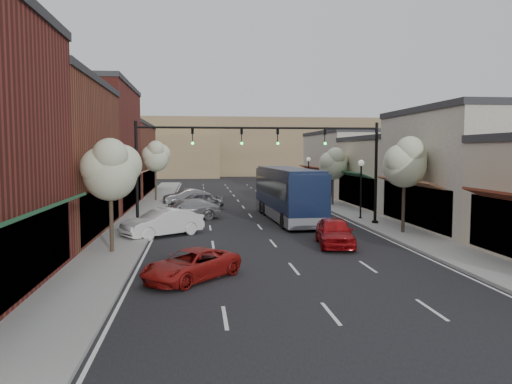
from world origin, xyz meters
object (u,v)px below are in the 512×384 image
object	(u,v)px
coach_bus	(288,193)
tree_right_near	(406,161)
red_hatchback	(335,232)
parked_car_c	(186,209)
tree_left_near	(111,169)
parked_car_e	(187,197)
signal_mast_left	(174,158)
tree_left_far	(156,156)
lamp_post_near	(361,179)
parked_car_a	(191,265)
lamp_post_far	(308,170)
parked_car_b	(162,223)
parked_car_d	(197,201)
signal_mast_right	(342,158)
tree_right_far	(334,163)

from	to	relation	value
coach_bus	tree_right_near	bearing A→B (deg)	-54.50
red_hatchback	parked_car_c	distance (m)	14.07
tree_left_near	parked_car_e	bearing A→B (deg)	82.52
signal_mast_left	tree_left_far	bearing A→B (deg)	98.35
tree_left_far	coach_bus	world-z (taller)	tree_left_far
lamp_post_near	red_hatchback	distance (m)	10.91
parked_car_a	lamp_post_near	bearing A→B (deg)	95.51
tree_right_near	lamp_post_far	xyz separation A→B (m)	(-0.55, 24.06, -1.45)
signal_mast_left	parked_car_b	size ratio (longest dim) A/B	1.66
tree_left_far	lamp_post_far	bearing A→B (deg)	7.30
parked_car_d	coach_bus	bearing A→B (deg)	25.78
tree_right_near	lamp_post_far	distance (m)	24.11
tree_left_near	parked_car_e	distance (m)	23.91
signal_mast_right	parked_car_e	bearing A→B (deg)	125.03
red_hatchback	lamp_post_far	bearing A→B (deg)	88.20
lamp_post_far	parked_car_d	distance (m)	15.60
parked_car_e	coach_bus	bearing A→B (deg)	16.70
tree_left_far	parked_car_e	bearing A→B (deg)	-39.59
lamp_post_far	signal_mast_left	bearing A→B (deg)	-123.86
lamp_post_near	parked_car_d	world-z (taller)	lamp_post_near
tree_left_far	lamp_post_near	world-z (taller)	tree_left_far
signal_mast_right	parked_car_a	world-z (taller)	signal_mast_right
coach_bus	parked_car_c	size ratio (longest dim) A/B	2.42
coach_bus	parked_car_a	world-z (taller)	coach_bus
signal_mast_right	lamp_post_near	bearing A→B (deg)	48.95
coach_bus	parked_car_a	size ratio (longest dim) A/B	2.92
parked_car_a	lamp_post_far	bearing A→B (deg)	113.00
signal_mast_right	tree_left_far	bearing A→B (deg)	127.71
lamp_post_near	parked_car_b	size ratio (longest dim) A/B	0.89
tree_right_near	lamp_post_near	world-z (taller)	tree_right_near
parked_car_b	parked_car_a	bearing A→B (deg)	-26.03
lamp_post_far	coach_bus	size ratio (longest dim) A/B	0.35
signal_mast_right	parked_car_e	world-z (taller)	signal_mast_right
tree_right_far	lamp_post_far	xyz separation A→B (m)	(-0.55, 8.06, -0.99)
tree_left_near	red_hatchback	distance (m)	11.96
tree_right_far	parked_car_c	size ratio (longest dim) A/B	1.04
parked_car_d	parked_car_e	xyz separation A→B (m)	(-0.98, 5.11, -0.05)
coach_bus	red_hatchback	size ratio (longest dim) A/B	2.81
signal_mast_right	tree_left_near	xyz separation A→B (m)	(-13.87, -8.05, -0.40)
parked_car_b	signal_mast_right	bearing A→B (deg)	67.95
signal_mast_left	lamp_post_near	bearing A→B (deg)	10.56
red_hatchback	signal_mast_right	bearing A→B (deg)	78.81
parked_car_c	signal_mast_left	bearing A→B (deg)	-21.63
signal_mast_left	tree_right_near	world-z (taller)	signal_mast_left
signal_mast_left	parked_car_a	bearing A→B (deg)	-84.70
signal_mast_right	red_hatchback	bearing A→B (deg)	-109.11
tree_left_far	parked_car_d	xyz separation A→B (m)	(4.05, -7.65, -3.83)
red_hatchback	parked_car_d	world-z (taller)	parked_car_d
parked_car_d	parked_car_c	bearing A→B (deg)	-26.03
signal_mast_right	tree_right_far	xyz separation A→B (m)	(2.73, 11.95, -0.63)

